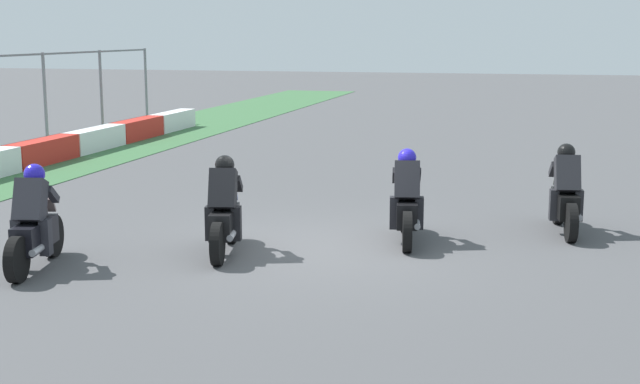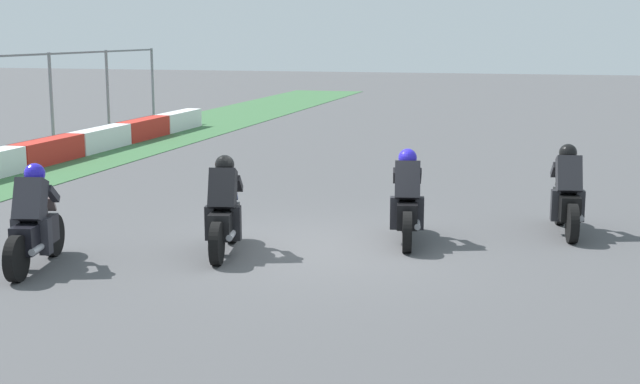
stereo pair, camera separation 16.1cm
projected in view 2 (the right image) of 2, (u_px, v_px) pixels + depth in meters
The scene contains 5 objects.
ground_plane at pixel (319, 248), 13.77m from camera, with size 120.00×120.00×0.00m, color #4C4C4F.
rider_lane_a at pixel (567, 197), 14.67m from camera, with size 2.04×0.59×1.51m.
rider_lane_b at pixel (407, 204), 14.07m from camera, with size 2.03×0.62×1.51m.
rider_lane_c at pixel (224, 213), 13.34m from camera, with size 2.03×0.64×1.51m.
rider_lane_d at pixel (35, 226), 12.50m from camera, with size 2.02×0.64×1.51m.
Camera 2 is at (-12.92, -3.50, 3.36)m, focal length 49.04 mm.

